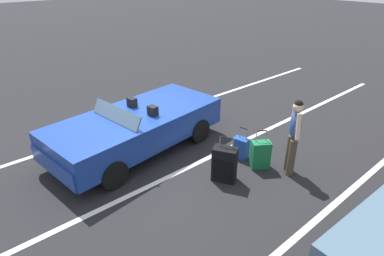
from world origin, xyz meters
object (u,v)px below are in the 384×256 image
object	(u,v)px
suitcase_medium_bright	(260,155)
suitcase_small_carryon	(241,148)
convertible_car	(129,130)
suitcase_large_black	(224,164)
traveler_person	(294,133)

from	to	relation	value
suitcase_medium_bright	suitcase_small_carryon	distance (m)	0.53
convertible_car	suitcase_large_black	xyz separation A→B (m)	(-0.88, 2.18, -0.22)
suitcase_large_black	traveler_person	xyz separation A→B (m)	(-1.24, 0.71, 0.56)
convertible_car	traveler_person	distance (m)	3.60
suitcase_medium_bright	traveler_person	xyz separation A→B (m)	(-0.32, 0.53, 0.62)
suitcase_large_black	suitcase_small_carryon	distance (m)	0.97
suitcase_small_carryon	convertible_car	bearing A→B (deg)	-57.51
suitcase_large_black	traveler_person	bearing A→B (deg)	120.71
traveler_person	suitcase_medium_bright	bearing A→B (deg)	-15.25
convertible_car	suitcase_small_carryon	size ratio (longest dim) A/B	5.76
convertible_car	suitcase_medium_bright	bearing A→B (deg)	120.30
convertible_car	traveler_person	size ratio (longest dim) A/B	2.62
convertible_car	suitcase_large_black	world-z (taller)	convertible_car
suitcase_large_black	convertible_car	bearing A→B (deg)	-97.66
suitcase_large_black	traveler_person	size ratio (longest dim) A/B	0.58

